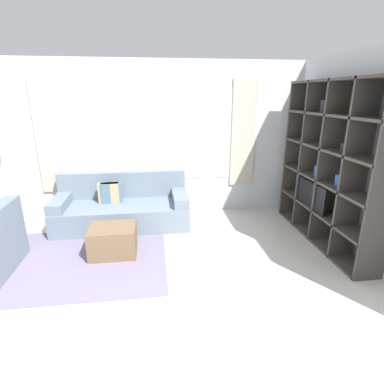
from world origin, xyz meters
name	(u,v)px	position (x,y,z in m)	size (l,w,h in m)	color
ground_plane	(156,345)	(0.00, 0.00, 0.00)	(16.00, 16.00, 0.00)	beige
wall_back	(150,141)	(0.00, 3.22, 1.36)	(6.67, 0.11, 2.70)	silver
wall_right	(354,154)	(2.77, 1.59, 1.35)	(0.07, 4.39, 2.70)	silver
area_rug	(67,261)	(-1.16, 1.59, 0.01)	(2.63, 1.84, 0.01)	slate
shelving_unit	(332,166)	(2.58, 1.76, 1.16)	(0.39, 2.21, 2.34)	#515660
couch_main	(123,208)	(-0.51, 2.73, 0.30)	(2.18, 0.92, 0.85)	slate
ottoman	(113,241)	(-0.56, 1.70, 0.21)	(0.63, 0.51, 0.41)	brown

